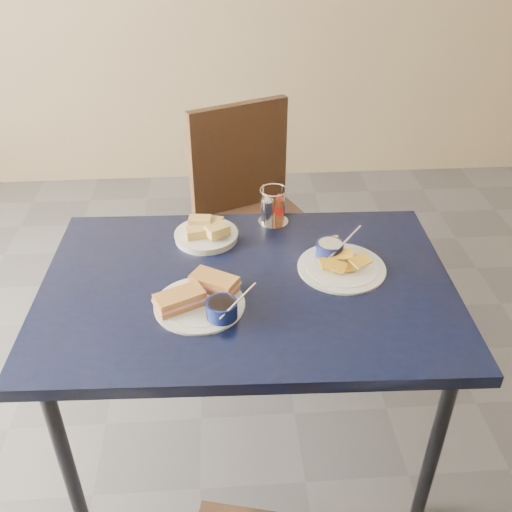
{
  "coord_description": "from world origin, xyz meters",
  "views": [
    {
      "loc": [
        -0.26,
        -1.22,
        1.81
      ],
      "look_at": [
        -0.16,
        0.24,
        0.82
      ],
      "focal_mm": 40.0,
      "sensor_mm": 36.0,
      "label": 1
    }
  ],
  "objects": [
    {
      "name": "chair_far",
      "position": [
        -0.09,
        1.06,
        0.57
      ],
      "size": [
        0.61,
        0.61,
        0.99
      ],
      "color": "black",
      "rests_on": "ground"
    },
    {
      "name": "condiment_caddy",
      "position": [
        -0.08,
        0.56,
        0.81
      ],
      "size": [
        0.11,
        0.11,
        0.14
      ],
      "color": "silver",
      "rests_on": "dining_table"
    },
    {
      "name": "bread_basket",
      "position": [
        -0.32,
        0.46,
        0.77
      ],
      "size": [
        0.22,
        0.22,
        0.07
      ],
      "color": "white",
      "rests_on": "dining_table"
    },
    {
      "name": "dining_table",
      "position": [
        -0.19,
        0.2,
        0.69
      ],
      "size": [
        1.3,
        0.89,
        0.75
      ],
      "color": "black",
      "rests_on": "ground"
    },
    {
      "name": "plantain_plate",
      "position": [
        0.1,
        0.27,
        0.77
      ],
      "size": [
        0.28,
        0.28,
        0.12
      ],
      "color": "white",
      "rests_on": "dining_table"
    },
    {
      "name": "ground",
      "position": [
        0.0,
        0.0,
        0.0
      ],
      "size": [
        6.0,
        6.0,
        0.0
      ],
      "primitive_type": "plane",
      "color": "#525257",
      "rests_on": "ground"
    },
    {
      "name": "sandwich_plate",
      "position": [
        -0.33,
        0.1,
        0.77
      ],
      "size": [
        0.3,
        0.27,
        0.12
      ],
      "color": "white",
      "rests_on": "dining_table"
    }
  ]
}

